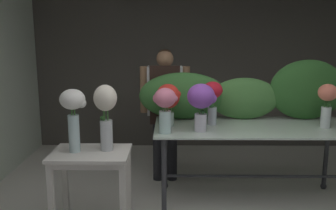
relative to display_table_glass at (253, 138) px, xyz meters
name	(u,v)px	position (x,y,z in m)	size (l,w,h in m)	color
ground_plane	(206,189)	(-0.45, 0.31, -0.72)	(7.65, 7.65, 0.00)	silver
wall_back	(197,63)	(-0.45, 2.05, 0.60)	(5.12, 0.12, 2.64)	#4C4742
display_table_glass	(253,138)	(0.00, 0.00, 0.00)	(2.06, 0.87, 0.85)	silver
side_table_white	(91,164)	(-1.58, -0.57, -0.08)	(0.70, 0.50, 0.75)	silver
florist	(165,101)	(-0.93, 0.59, 0.27)	(0.59, 0.24, 1.61)	#232328
foliage_backdrop	(241,94)	(-0.08, 0.32, 0.41)	(2.29, 0.29, 0.67)	#387033
vase_violet_lilies	(201,101)	(-0.57, -0.20, 0.43)	(0.29, 0.27, 0.47)	silver
vase_coral_roses	(327,101)	(0.72, -0.05, 0.40)	(0.20, 0.19, 0.45)	silver
vase_scarlet_freesia	(168,100)	(-0.89, 0.01, 0.40)	(0.28, 0.25, 0.44)	silver
vase_crimson_peonies	(212,97)	(-0.43, 0.06, 0.43)	(0.21, 0.20, 0.46)	silver
vase_rosy_stock	(165,106)	(-0.92, -0.27, 0.40)	(0.24, 0.21, 0.44)	silver
vase_white_roses_tall	(73,111)	(-1.72, -0.57, 0.40)	(0.23, 0.22, 0.57)	silver
vase_cream_lisianthus_tall	(106,110)	(-1.44, -0.52, 0.40)	(0.21, 0.21, 0.60)	silver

